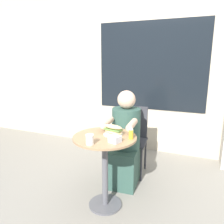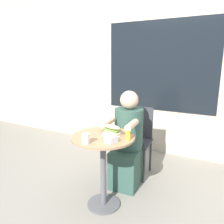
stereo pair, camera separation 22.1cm
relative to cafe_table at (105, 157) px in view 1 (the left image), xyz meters
The scene contains 9 objects.
ground_plane 0.54m from the cafe_table, ahead, with size 8.00×8.00×0.00m, color gray.
storefront_wall 1.85m from the cafe_table, 89.96° to the left, with size 8.00×0.09×2.80m.
cafe_table is the anchor object (origin of this frame).
diner_chair 0.84m from the cafe_table, 87.75° to the left, with size 0.41×0.41×0.87m.
seated_diner 0.49m from the cafe_table, 84.94° to the left, with size 0.37×0.61×1.13m.
sandwich_on_plate 0.27m from the cafe_table, 54.29° to the left, with size 0.21×0.19×0.10m.
drink_cup 0.35m from the cafe_table, 98.46° to the right, with size 0.07×0.07×0.09m.
napkin_box 0.30m from the cafe_table, 36.78° to the right, with size 0.11×0.11×0.06m.
condiment_bottle 0.37m from the cafe_table, ahead, with size 0.04×0.04×0.12m.
Camera 1 is at (0.81, -1.81, 1.46)m, focal length 35.00 mm.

